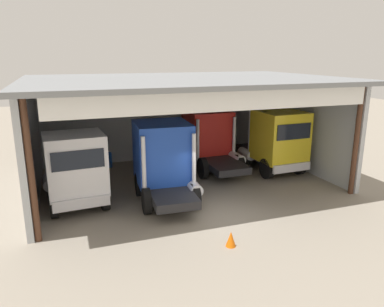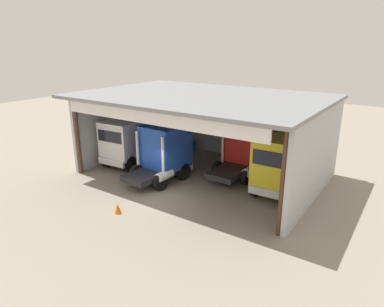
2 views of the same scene
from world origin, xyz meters
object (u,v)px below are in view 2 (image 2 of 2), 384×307
at_px(truck_blue_right_bay, 164,151).
at_px(truck_red_center_left_bay, 244,149).
at_px(oil_drum, 192,146).
at_px(truck_yellow_left_bay, 279,165).
at_px(tool_cart, 261,164).
at_px(traffic_cone, 118,208).
at_px(truck_white_center_right_bay, 125,143).

xyz_separation_m(truck_blue_right_bay, truck_red_center_left_bay, (3.83, 3.81, -0.14)).
height_order(truck_blue_right_bay, oil_drum, truck_blue_right_bay).
xyz_separation_m(truck_yellow_left_bay, oil_drum, (-8.86, 4.20, -1.42)).
height_order(truck_yellow_left_bay, tool_cart, truck_yellow_left_bay).
height_order(truck_red_center_left_bay, tool_cart, truck_red_center_left_bay).
bearing_deg(oil_drum, tool_cart, -8.85).
bearing_deg(tool_cart, traffic_cone, -109.79).
relative_size(tool_cart, traffic_cone, 1.79).
relative_size(oil_drum, tool_cart, 0.86).
distance_m(truck_blue_right_bay, traffic_cone, 5.41).
bearing_deg(oil_drum, truck_white_center_right_bay, -109.59).
bearing_deg(truck_white_center_right_bay, tool_cart, -155.51).
distance_m(truck_blue_right_bay, truck_red_center_left_bay, 5.40).
height_order(oil_drum, traffic_cone, oil_drum).
height_order(truck_blue_right_bay, tool_cart, truck_blue_right_bay).
xyz_separation_m(truck_white_center_right_bay, truck_yellow_left_bay, (10.86, 1.42, 0.12)).
height_order(truck_blue_right_bay, truck_yellow_left_bay, truck_yellow_left_bay).
height_order(truck_white_center_right_bay, tool_cart, truck_white_center_right_bay).
relative_size(truck_blue_right_bay, tool_cart, 4.66).
height_order(truck_red_center_left_bay, traffic_cone, truck_red_center_left_bay).
xyz_separation_m(truck_white_center_right_bay, truck_blue_right_bay, (3.88, -0.38, 0.16)).
height_order(truck_red_center_left_bay, truck_yellow_left_bay, truck_yellow_left_bay).
distance_m(truck_yellow_left_bay, tool_cart, 4.20).
bearing_deg(oil_drum, traffic_cone, -75.52).
bearing_deg(truck_yellow_left_bay, truck_red_center_left_bay, -34.30).
relative_size(truck_blue_right_bay, traffic_cone, 8.32).
xyz_separation_m(truck_blue_right_bay, traffic_cone, (0.98, -5.07, -1.62)).
bearing_deg(truck_blue_right_bay, tool_cart, 50.86).
distance_m(truck_red_center_left_bay, tool_cart, 1.89).
distance_m(truck_blue_right_bay, oil_drum, 6.46).
bearing_deg(traffic_cone, truck_yellow_left_bay, 48.87).
bearing_deg(oil_drum, truck_yellow_left_bay, -25.35).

